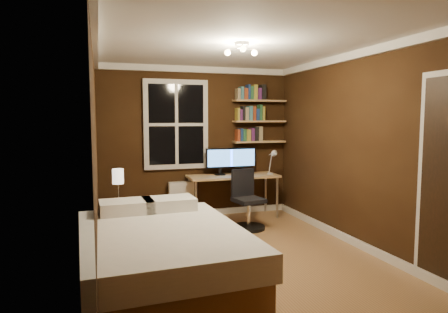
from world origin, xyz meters
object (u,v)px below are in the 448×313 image
object	(u,v)px
nightstand	(119,221)
bedside_lamp	(118,185)
radiator	(181,200)
desk_lamp	(272,162)
bed	(162,254)
office_chair	(247,207)
desk	(233,179)
monitor_right	(242,161)
monitor_left	(220,162)

from	to	relation	value
nightstand	bedside_lamp	distance (m)	0.49
nightstand	radiator	xyz separation A→B (m)	(1.04, 0.95, 0.03)
bedside_lamp	desk_lamp	distance (m)	2.58
bedside_lamp	bed	bearing A→B (deg)	-78.24
desk_lamp	office_chair	xyz separation A→B (m)	(-0.64, -0.53, -0.61)
desk	monitor_right	world-z (taller)	monitor_right
monitor_left	bed	bearing A→B (deg)	-118.82
radiator	office_chair	xyz separation A→B (m)	(0.83, -0.90, 0.02)
radiator	monitor_left	xyz separation A→B (m)	(0.63, -0.12, 0.63)
desk_lamp	desk	bearing A→B (deg)	164.22
bedside_lamp	office_chair	bearing A→B (deg)	1.74
bed	desk	distance (m)	2.84
bed	bedside_lamp	world-z (taller)	bedside_lamp
radiator	desk	distance (m)	0.93
office_chair	bedside_lamp	bearing A→B (deg)	171.04
radiator	desk	bearing A→B (deg)	-12.77
office_chair	desk_lamp	bearing A→B (deg)	28.82
bedside_lamp	desk_lamp	size ratio (longest dim) A/B	0.99
desk	nightstand	bearing A→B (deg)	-157.96
bedside_lamp	monitor_left	bearing A→B (deg)	26.55
nightstand	monitor_right	size ratio (longest dim) A/B	1.14
radiator	monitor_left	size ratio (longest dim) A/B	1.27
nightstand	monitor_right	xyz separation A→B (m)	(2.07, 0.84, 0.67)
bed	nightstand	distance (m)	1.64
monitor_right	office_chair	bearing A→B (deg)	-104.47
monitor_right	desk	bearing A→B (deg)	-157.94
monitor_left	desk_lamp	size ratio (longest dim) A/B	1.09
nightstand	bedside_lamp	xyz separation A→B (m)	(0.00, 0.00, 0.49)
monitor_left	office_chair	xyz separation A→B (m)	(0.19, -0.78, -0.61)
nightstand	monitor_right	world-z (taller)	monitor_right
nightstand	desk	xyz separation A→B (m)	(1.88, 0.76, 0.38)
desk	desk_lamp	size ratio (longest dim) A/B	3.42
radiator	office_chair	distance (m)	1.22
radiator	monitor_left	distance (m)	0.90
bed	desk_lamp	world-z (taller)	desk_lamp
monitor_right	office_chair	size ratio (longest dim) A/B	0.54
desk	office_chair	size ratio (longest dim) A/B	1.69
bedside_lamp	monitor_left	xyz separation A→B (m)	(1.67, 0.84, 0.18)
monitor_left	monitor_right	distance (m)	0.39
nightstand	desk_lamp	xyz separation A→B (m)	(2.51, 0.58, 0.66)
desk	radiator	bearing A→B (deg)	167.23
bedside_lamp	desk_lamp	bearing A→B (deg)	13.14
desk	monitor_right	size ratio (longest dim) A/B	3.13
bedside_lamp	monitor_right	distance (m)	2.24
bed	bedside_lamp	xyz separation A→B (m)	(-0.33, 1.60, 0.46)
bedside_lamp	monitor_left	world-z (taller)	monitor_left
bed	monitor_left	xyz separation A→B (m)	(1.34, 2.44, 0.63)
bedside_lamp	monitor_right	world-z (taller)	monitor_right
monitor_left	bedside_lamp	bearing A→B (deg)	-153.45
desk_lamp	monitor_left	bearing A→B (deg)	163.16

